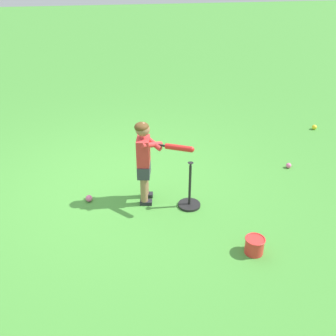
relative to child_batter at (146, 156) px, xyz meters
name	(u,v)px	position (x,y,z in m)	size (l,w,h in m)	color
ground_plane	(118,184)	(-0.45, -0.36, -0.65)	(40.00, 40.00, 0.00)	#479338
child_batter	(146,156)	(0.00, 0.00, 0.00)	(0.55, 0.65, 1.08)	#232328
play_ball_by_bucket	(289,165)	(-0.52, 2.16, -0.61)	(0.08, 0.08, 0.08)	pink
play_ball_center_lawn	(89,198)	(-0.11, -0.74, -0.61)	(0.09, 0.09, 0.09)	pink
play_ball_near_batter	(314,127)	(-1.77, 3.22, -0.61)	(0.09, 0.09, 0.09)	yellow
batting_tee	(189,199)	(0.20, 0.51, -0.55)	(0.28, 0.28, 0.62)	black
toy_bucket	(254,245)	(1.15, 1.01, -0.55)	(0.22, 0.22, 0.19)	red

